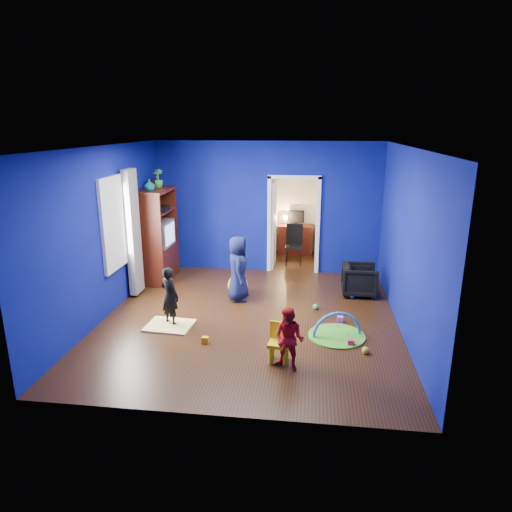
# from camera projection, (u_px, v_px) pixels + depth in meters

# --- Properties ---
(floor) EXTENTS (5.00, 5.50, 0.01)m
(floor) POSITION_uv_depth(u_px,v_px,m) (250.00, 319.00, 7.89)
(floor) COLOR black
(floor) RESTS_ON ground
(ceiling) EXTENTS (5.00, 5.50, 0.01)m
(ceiling) POSITION_uv_depth(u_px,v_px,m) (249.00, 147.00, 7.08)
(ceiling) COLOR white
(ceiling) RESTS_ON wall_back
(wall_back) EXTENTS (5.00, 0.02, 2.90)m
(wall_back) POSITION_uv_depth(u_px,v_px,m) (267.00, 208.00, 10.10)
(wall_back) COLOR navy
(wall_back) RESTS_ON floor
(wall_front) EXTENTS (5.00, 0.02, 2.90)m
(wall_front) POSITION_uv_depth(u_px,v_px,m) (214.00, 298.00, 4.86)
(wall_front) COLOR navy
(wall_front) RESTS_ON floor
(wall_left) EXTENTS (0.02, 5.50, 2.90)m
(wall_left) POSITION_uv_depth(u_px,v_px,m) (105.00, 233.00, 7.78)
(wall_left) COLOR navy
(wall_left) RESTS_ON floor
(wall_right) EXTENTS (0.02, 5.50, 2.90)m
(wall_right) POSITION_uv_depth(u_px,v_px,m) (406.00, 242.00, 7.18)
(wall_right) COLOR navy
(wall_right) RESTS_ON floor
(alcove) EXTENTS (1.00, 1.75, 2.50)m
(alcove) POSITION_uv_depth(u_px,v_px,m) (295.00, 210.00, 10.92)
(alcove) COLOR silver
(alcove) RESTS_ON floor
(armchair) EXTENTS (0.67, 0.65, 0.61)m
(armchair) POSITION_uv_depth(u_px,v_px,m) (359.00, 280.00, 8.93)
(armchair) COLOR black
(armchair) RESTS_ON floor
(child_black) EXTENTS (0.44, 0.39, 1.00)m
(child_black) POSITION_uv_depth(u_px,v_px,m) (170.00, 296.00, 7.55)
(child_black) COLOR black
(child_black) RESTS_ON floor
(child_navy) EXTENTS (0.48, 0.66, 1.25)m
(child_navy) POSITION_uv_depth(u_px,v_px,m) (238.00, 269.00, 8.58)
(child_navy) COLOR #0F1339
(child_navy) RESTS_ON floor
(toddler_red) EXTENTS (0.52, 0.47, 0.89)m
(toddler_red) POSITION_uv_depth(u_px,v_px,m) (289.00, 339.00, 6.15)
(toddler_red) COLOR #AF1412
(toddler_red) RESTS_ON floor
(vase) EXTENTS (0.30, 0.30, 0.23)m
(vase) POSITION_uv_depth(u_px,v_px,m) (149.00, 185.00, 9.03)
(vase) COLOR #0B4D5F
(vase) RESTS_ON tv_armoire
(potted_plant) EXTENTS (0.25, 0.25, 0.38)m
(potted_plant) POSITION_uv_depth(u_px,v_px,m) (158.00, 178.00, 9.51)
(potted_plant) COLOR green
(potted_plant) RESTS_ON tv_armoire
(tv_armoire) EXTENTS (0.58, 1.14, 1.96)m
(tv_armoire) POSITION_uv_depth(u_px,v_px,m) (158.00, 235.00, 9.63)
(tv_armoire) COLOR #3F130A
(tv_armoire) RESTS_ON floor
(crt_tv) EXTENTS (0.46, 0.70, 0.54)m
(crt_tv) POSITION_uv_depth(u_px,v_px,m) (159.00, 234.00, 9.61)
(crt_tv) COLOR silver
(crt_tv) RESTS_ON tv_armoire
(yellow_blanket) EXTENTS (0.79, 0.65, 0.03)m
(yellow_blanket) POSITION_uv_depth(u_px,v_px,m) (169.00, 325.00, 7.59)
(yellow_blanket) COLOR #F2E07A
(yellow_blanket) RESTS_ON floor
(hopper_ball) EXTENTS (0.40, 0.40, 0.40)m
(hopper_ball) POSITION_uv_depth(u_px,v_px,m) (238.00, 285.00, 8.94)
(hopper_ball) COLOR yellow
(hopper_ball) RESTS_ON floor
(kid_chair) EXTENTS (0.32, 0.32, 0.50)m
(kid_chair) POSITION_uv_depth(u_px,v_px,m) (279.00, 345.00, 6.42)
(kid_chair) COLOR yellow
(kid_chair) RESTS_ON floor
(play_mat) EXTENTS (0.90, 0.90, 0.02)m
(play_mat) POSITION_uv_depth(u_px,v_px,m) (337.00, 336.00, 7.23)
(play_mat) COLOR #489B23
(play_mat) RESTS_ON floor
(toy_arch) EXTENTS (0.79, 0.27, 0.81)m
(toy_arch) POSITION_uv_depth(u_px,v_px,m) (337.00, 335.00, 7.22)
(toy_arch) COLOR #3F8CD8
(toy_arch) RESTS_ON floor
(window_left) EXTENTS (0.03, 0.95, 1.55)m
(window_left) POSITION_uv_depth(u_px,v_px,m) (114.00, 223.00, 8.09)
(window_left) COLOR white
(window_left) RESTS_ON wall_left
(curtain) EXTENTS (0.14, 0.42, 2.40)m
(curtain) POSITION_uv_depth(u_px,v_px,m) (133.00, 233.00, 8.68)
(curtain) COLOR slate
(curtain) RESTS_ON floor
(doorway) EXTENTS (1.16, 0.10, 2.10)m
(doorway) POSITION_uv_depth(u_px,v_px,m) (293.00, 226.00, 10.14)
(doorway) COLOR white
(doorway) RESTS_ON floor
(study_desk) EXTENTS (0.88, 0.44, 0.75)m
(study_desk) POSITION_uv_depth(u_px,v_px,m) (296.00, 239.00, 11.77)
(study_desk) COLOR #3D140A
(study_desk) RESTS_ON floor
(desk_monitor) EXTENTS (0.40, 0.05, 0.32)m
(desk_monitor) POSITION_uv_depth(u_px,v_px,m) (296.00, 217.00, 11.72)
(desk_monitor) COLOR black
(desk_monitor) RESTS_ON study_desk
(desk_lamp) EXTENTS (0.14, 0.14, 0.14)m
(desk_lamp) POSITION_uv_depth(u_px,v_px,m) (285.00, 218.00, 11.70)
(desk_lamp) COLOR #FFD88C
(desk_lamp) RESTS_ON study_desk
(folding_chair) EXTENTS (0.40, 0.40, 0.92)m
(folding_chair) POSITION_uv_depth(u_px,v_px,m) (294.00, 246.00, 10.83)
(folding_chair) COLOR black
(folding_chair) RESTS_ON floor
(book_shelf) EXTENTS (0.88, 0.24, 0.04)m
(book_shelf) POSITION_uv_depth(u_px,v_px,m) (297.00, 175.00, 11.42)
(book_shelf) COLOR white
(book_shelf) RESTS_ON study_desk
(toy_0) EXTENTS (0.10, 0.08, 0.10)m
(toy_0) POSITION_uv_depth(u_px,v_px,m) (351.00, 343.00, 6.91)
(toy_0) COLOR #E12543
(toy_0) RESTS_ON floor
(toy_1) EXTENTS (0.11, 0.11, 0.11)m
(toy_1) POSITION_uv_depth(u_px,v_px,m) (352.00, 295.00, 8.81)
(toy_1) COLOR #2690D8
(toy_1) RESTS_ON floor
(toy_2) EXTENTS (0.10, 0.08, 0.10)m
(toy_2) POSITION_uv_depth(u_px,v_px,m) (205.00, 340.00, 7.00)
(toy_2) COLOR #FFA20D
(toy_2) RESTS_ON floor
(toy_3) EXTENTS (0.11, 0.11, 0.11)m
(toy_3) POSITION_uv_depth(u_px,v_px,m) (316.00, 307.00, 8.26)
(toy_3) COLOR green
(toy_3) RESTS_ON floor
(toy_4) EXTENTS (0.10, 0.08, 0.10)m
(toy_4) POSITION_uv_depth(u_px,v_px,m) (340.00, 319.00, 7.74)
(toy_4) COLOR #D650D7
(toy_4) RESTS_ON floor
(toy_5) EXTENTS (0.11, 0.11, 0.11)m
(toy_5) POSITION_uv_depth(u_px,v_px,m) (366.00, 350.00, 6.67)
(toy_5) COLOR yellow
(toy_5) RESTS_ON floor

